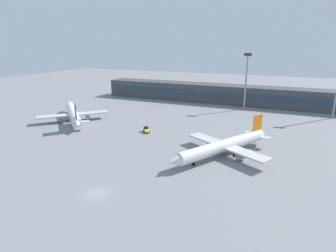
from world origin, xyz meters
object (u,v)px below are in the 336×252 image
floodlight_tower_east (246,77)px  airplane_near (223,146)px  airplane_mid (73,113)px  baggage_tug_yellow (146,130)px

floodlight_tower_east → airplane_near: bearing=-86.5°
airplane_mid → floodlight_tower_east: bearing=38.5°
airplane_near → baggage_tug_yellow: (-28.42, 10.57, -1.98)m
airplane_near → floodlight_tower_east: bearing=93.5°
airplane_near → floodlight_tower_east: floodlight_tower_east is taller
baggage_tug_yellow → floodlight_tower_east: size_ratio=0.15×
baggage_tug_yellow → airplane_near: bearing=-20.4°
airplane_mid → airplane_near: bearing=-11.7°
baggage_tug_yellow → floodlight_tower_east: 55.91m
airplane_mid → baggage_tug_yellow: bearing=-3.7°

